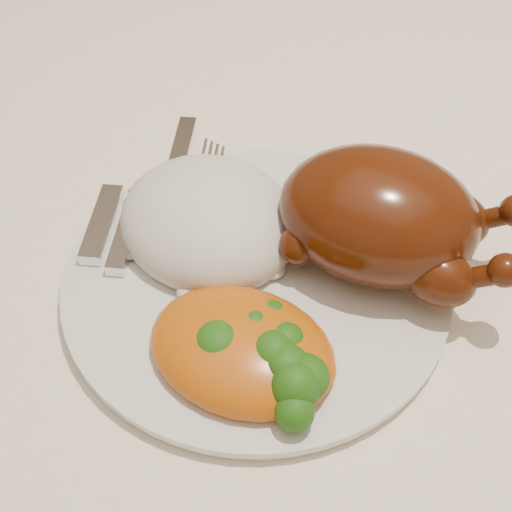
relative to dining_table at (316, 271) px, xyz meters
The scene contains 7 objects.
dining_table is the anchor object (origin of this frame).
tablecloth 0.07m from the dining_table, ahead, with size 1.73×1.03×0.18m.
dinner_plate 0.16m from the dining_table, 82.19° to the right, with size 0.26×0.26×0.01m, color silver.
roast_chicken 0.18m from the dining_table, 34.98° to the right, with size 0.18×0.13×0.09m.
rice_mound 0.17m from the dining_table, 108.31° to the right, with size 0.14×0.13×0.07m.
mac_and_cheese 0.22m from the dining_table, 71.64° to the right, with size 0.13×0.11×0.04m.
cutlery 0.19m from the dining_table, 128.45° to the right, with size 0.08×0.17×0.01m.
Camera 1 is at (0.20, -0.37, 1.15)m, focal length 50.00 mm.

